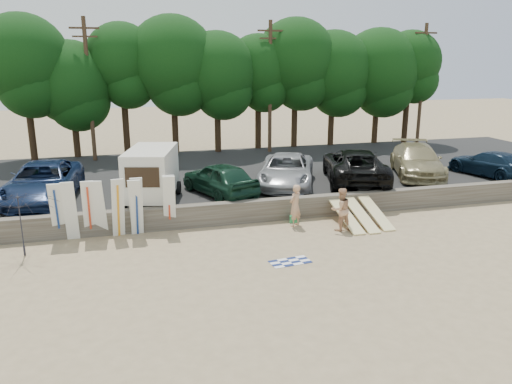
# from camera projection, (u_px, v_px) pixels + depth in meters

# --- Properties ---
(ground) EXTENTS (120.00, 120.00, 0.00)m
(ground) POSITION_uv_depth(u_px,v_px,m) (334.00, 238.00, 20.65)
(ground) COLOR tan
(ground) RESTS_ON ground
(seawall) EXTENTS (44.00, 0.50, 1.00)m
(seawall) POSITION_uv_depth(u_px,v_px,m) (308.00, 207.00, 23.32)
(seawall) COLOR #6B6356
(seawall) RESTS_ON ground
(parking_lot) EXTENTS (44.00, 14.50, 0.70)m
(parking_lot) POSITION_uv_depth(u_px,v_px,m) (264.00, 175.00, 30.35)
(parking_lot) COLOR #282828
(parking_lot) RESTS_ON ground
(treeline) EXTENTS (32.66, 6.47, 9.39)m
(treeline) POSITION_uv_depth(u_px,v_px,m) (238.00, 66.00, 35.17)
(treeline) COLOR #382616
(treeline) RESTS_ON parking_lot
(utility_poles) EXTENTS (25.80, 0.26, 9.00)m
(utility_poles) POSITION_uv_depth(u_px,v_px,m) (270.00, 84.00, 34.65)
(utility_poles) COLOR #473321
(utility_poles) RESTS_ON parking_lot
(box_trailer) EXTENTS (2.98, 4.27, 2.49)m
(box_trailer) POSITION_uv_depth(u_px,v_px,m) (152.00, 172.00, 23.15)
(box_trailer) COLOR silver
(box_trailer) RESTS_ON parking_lot
(car_0) EXTENTS (3.45, 6.66, 1.79)m
(car_0) POSITION_uv_depth(u_px,v_px,m) (43.00, 182.00, 23.34)
(car_0) COLOR #142347
(car_0) RESTS_ON parking_lot
(car_1) EXTENTS (3.52, 5.17, 1.63)m
(car_1) POSITION_uv_depth(u_px,v_px,m) (220.00, 179.00, 24.39)
(car_1) COLOR #112F21
(car_1) RESTS_ON parking_lot
(car_2) EXTENTS (4.69, 6.42, 1.62)m
(car_2) POSITION_uv_depth(u_px,v_px,m) (287.00, 171.00, 26.15)
(car_2) COLOR #9D9EA2
(car_2) RESTS_ON parking_lot
(car_3) EXTENTS (4.84, 7.13, 1.81)m
(car_3) POSITION_uv_depth(u_px,v_px,m) (355.00, 165.00, 26.95)
(car_3) COLOR black
(car_3) RESTS_ON parking_lot
(car_4) EXTENTS (4.54, 6.48, 1.74)m
(car_4) POSITION_uv_depth(u_px,v_px,m) (417.00, 161.00, 28.35)
(car_4) COLOR #95895F
(car_4) RESTS_ON parking_lot
(car_5) EXTENTS (3.09, 5.25, 1.43)m
(car_5) POSITION_uv_depth(u_px,v_px,m) (490.00, 164.00, 28.34)
(car_5) COLOR black
(car_5) RESTS_ON parking_lot
(surfboard_upright_0) EXTENTS (0.53, 0.83, 2.51)m
(surfboard_upright_0) POSITION_uv_depth(u_px,v_px,m) (57.00, 212.00, 19.99)
(surfboard_upright_0) COLOR white
(surfboard_upright_0) RESTS_ON ground
(surfboard_upright_1) EXTENTS (0.51, 0.63, 2.55)m
(surfboard_upright_1) POSITION_uv_depth(u_px,v_px,m) (70.00, 211.00, 20.01)
(surfboard_upright_1) COLOR white
(surfboard_upright_1) RESTS_ON ground
(surfboard_upright_2) EXTENTS (0.54, 0.74, 2.53)m
(surfboard_upright_2) POSITION_uv_depth(u_px,v_px,m) (89.00, 209.00, 20.29)
(surfboard_upright_2) COLOR white
(surfboard_upright_2) RESTS_ON ground
(surfboard_upright_3) EXTENTS (0.61, 0.81, 2.53)m
(surfboard_upright_3) POSITION_uv_depth(u_px,v_px,m) (99.00, 209.00, 20.35)
(surfboard_upright_3) COLOR white
(surfboard_upright_3) RESTS_ON ground
(surfboard_upright_4) EXTENTS (0.59, 0.67, 2.56)m
(surfboard_upright_4) POSITION_uv_depth(u_px,v_px,m) (118.00, 208.00, 20.45)
(surfboard_upright_4) COLOR white
(surfboard_upright_4) RESTS_ON ground
(surfboard_upright_5) EXTENTS (0.56, 0.89, 2.49)m
(surfboard_upright_5) POSITION_uv_depth(u_px,v_px,m) (136.00, 207.00, 20.68)
(surfboard_upright_5) COLOR white
(surfboard_upright_5) RESTS_ON ground
(surfboard_upright_6) EXTENTS (0.55, 0.63, 2.56)m
(surfboard_upright_6) POSITION_uv_depth(u_px,v_px,m) (137.00, 206.00, 20.64)
(surfboard_upright_6) COLOR white
(surfboard_upright_6) RESTS_ON ground
(surfboard_upright_7) EXTENTS (0.52, 0.64, 2.55)m
(surfboard_upright_7) POSITION_uv_depth(u_px,v_px,m) (169.00, 203.00, 21.15)
(surfboard_upright_7) COLOR white
(surfboard_upright_7) RESTS_ON ground
(surfboard_upright_8) EXTENTS (0.55, 0.78, 2.52)m
(surfboard_upright_8) POSITION_uv_depth(u_px,v_px,m) (169.00, 203.00, 21.13)
(surfboard_upright_8) COLOR white
(surfboard_upright_8) RESTS_ON ground
(surfboard_low_0) EXTENTS (0.56, 2.91, 0.88)m
(surfboard_low_0) POSITION_uv_depth(u_px,v_px,m) (346.00, 215.00, 22.22)
(surfboard_low_0) COLOR beige
(surfboard_low_0) RESTS_ON ground
(surfboard_low_1) EXTENTS (0.56, 2.90, 0.91)m
(surfboard_low_1) POSITION_uv_depth(u_px,v_px,m) (360.00, 214.00, 22.34)
(surfboard_low_1) COLOR beige
(surfboard_low_1) RESTS_ON ground
(surfboard_low_2) EXTENTS (0.56, 2.89, 0.96)m
(surfboard_low_2) POSITION_uv_depth(u_px,v_px,m) (375.00, 211.00, 22.65)
(surfboard_low_2) COLOR beige
(surfboard_low_2) RESTS_ON ground
(beachgoer_a) EXTENTS (0.82, 0.78, 1.89)m
(beachgoer_a) POSITION_uv_depth(u_px,v_px,m) (295.00, 205.00, 21.94)
(beachgoer_a) COLOR tan
(beachgoer_a) RESTS_ON ground
(beachgoer_b) EXTENTS (1.01, 0.84, 1.88)m
(beachgoer_b) POSITION_uv_depth(u_px,v_px,m) (341.00, 209.00, 21.40)
(beachgoer_b) COLOR tan
(beachgoer_b) RESTS_ON ground
(cooler) EXTENTS (0.46, 0.42, 0.32)m
(cooler) POSITION_uv_depth(u_px,v_px,m) (294.00, 219.00, 22.62)
(cooler) COLOR green
(cooler) RESTS_ON ground
(gear_bag) EXTENTS (0.31, 0.27, 0.22)m
(gear_bag) POSITION_uv_depth(u_px,v_px,m) (362.00, 214.00, 23.49)
(gear_bag) COLOR orange
(gear_bag) RESTS_ON ground
(beach_towel) EXTENTS (1.67, 1.67, 0.00)m
(beach_towel) POSITION_uv_depth(u_px,v_px,m) (290.00, 262.00, 18.26)
(beach_towel) COLOR white
(beach_towel) RESTS_ON ground
(beach_umbrella) EXTENTS (3.53, 3.50, 2.45)m
(beach_umbrella) POSITION_uv_depth(u_px,v_px,m) (23.00, 225.00, 18.52)
(beach_umbrella) COLOR black
(beach_umbrella) RESTS_ON ground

